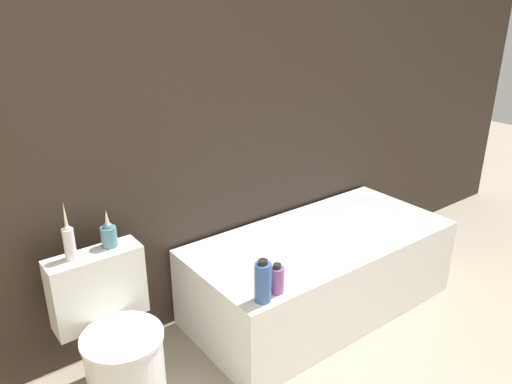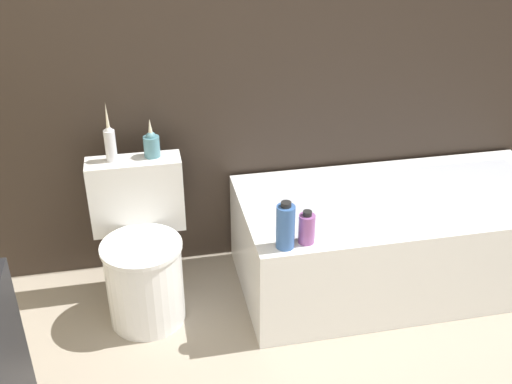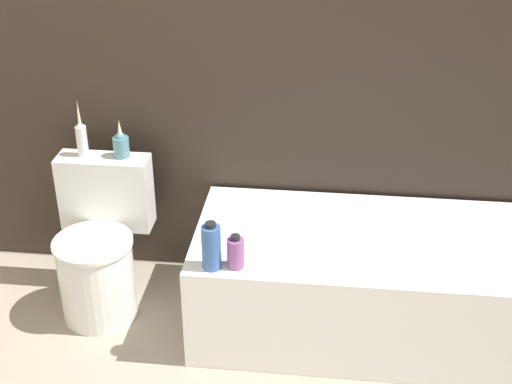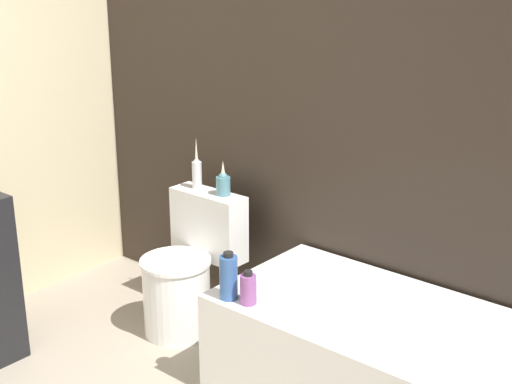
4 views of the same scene
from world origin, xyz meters
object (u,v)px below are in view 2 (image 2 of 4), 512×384
at_px(vase_gold, 110,142).
at_px(shampoo_bottle_short, 307,228).
at_px(bathtub, 400,237).
at_px(vase_silver, 152,143).
at_px(shampoo_bottle_tall, 285,226).
at_px(toilet, 142,254).

relative_size(vase_gold, shampoo_bottle_short, 1.84).
distance_m(bathtub, vase_gold, 1.48).
distance_m(vase_gold, shampoo_bottle_short, 0.95).
height_order(vase_silver, shampoo_bottle_tall, vase_silver).
xyz_separation_m(bathtub, vase_silver, (-1.18, 0.21, 0.53)).
bearing_deg(vase_silver, bathtub, -10.05).
height_order(bathtub, vase_gold, vase_gold).
bearing_deg(bathtub, vase_gold, 171.57).
height_order(bathtub, toilet, toilet).
bearing_deg(shampoo_bottle_tall, shampoo_bottle_short, 9.51).
distance_m(bathtub, shampoo_bottle_tall, 0.82).
relative_size(toilet, shampoo_bottle_short, 4.71).
relative_size(toilet, vase_gold, 2.57).
bearing_deg(vase_silver, vase_gold, -177.71).
height_order(vase_gold, shampoo_bottle_tall, vase_gold).
bearing_deg(vase_gold, shampoo_bottle_short, -32.39).
bearing_deg(shampoo_bottle_short, shampoo_bottle_tall, -170.49).
xyz_separation_m(bathtub, toilet, (-1.27, 0.02, 0.06)).
relative_size(bathtub, vase_gold, 5.76).
relative_size(vase_gold, vase_silver, 1.50).
bearing_deg(vase_gold, bathtub, -8.43).
height_order(bathtub, shampoo_bottle_short, shampoo_bottle_short).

